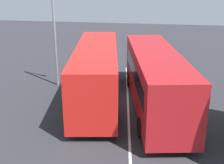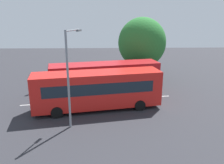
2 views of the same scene
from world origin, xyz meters
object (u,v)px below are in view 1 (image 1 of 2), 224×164
at_px(bus_far_left, 155,77).
at_px(street_lamp, 57,28).
at_px(bus_center_left, 97,71).
at_px(pedestrian, 167,59).

distance_m(bus_far_left, street_lamp, 7.53).
xyz_separation_m(bus_center_left, street_lamp, (1.82, 3.11, 2.28)).
bearing_deg(pedestrian, bus_center_left, -60.12).
bearing_deg(street_lamp, bus_far_left, -0.31).
bearing_deg(bus_far_left, pedestrian, -17.17).
relative_size(bus_far_left, bus_center_left, 1.00).
bearing_deg(street_lamp, pedestrian, 54.21).
bearing_deg(pedestrian, bus_far_left, -33.44).
height_order(bus_center_left, pedestrian, bus_center_left).
relative_size(bus_far_left, pedestrian, 6.78).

